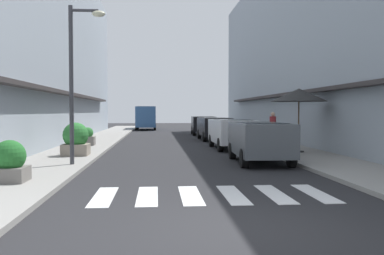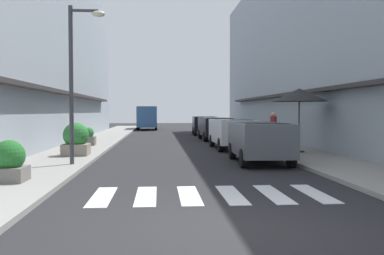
{
  "view_description": "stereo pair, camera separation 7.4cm",
  "coord_description": "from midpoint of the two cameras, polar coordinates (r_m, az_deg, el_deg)",
  "views": [
    {
      "loc": [
        -1.21,
        -6.63,
        1.87
      ],
      "look_at": [
        0.11,
        9.29,
        1.26
      ],
      "focal_mm": 39.61,
      "sensor_mm": 36.0,
      "label": 1
    },
    {
      "loc": [
        -1.14,
        -6.64,
        1.87
      ],
      "look_at": [
        0.11,
        9.29,
        1.26
      ],
      "focal_mm": 39.61,
      "sensor_mm": 36.0,
      "label": 2
    }
  ],
  "objects": [
    {
      "name": "pedestrian_walking_near",
      "position": [
        22.59,
        10.73,
        0.0
      ],
      "size": [
        0.34,
        0.34,
        1.71
      ],
      "rotation": [
        0.0,
        0.0,
        2.49
      ],
      "color": "#282B33",
      "rests_on": "sidewalk_right"
    },
    {
      "name": "parked_car_near",
      "position": [
        15.41,
        8.98,
        -1.36
      ],
      "size": [
        1.91,
        4.01,
        1.47
      ],
      "color": "#4C5156",
      "rests_on": "ground_plane"
    },
    {
      "name": "parked_car_mid",
      "position": [
        21.06,
        5.25,
        -0.39
      ],
      "size": [
        1.86,
        4.36,
        1.47
      ],
      "color": "silver",
      "rests_on": "ground_plane"
    },
    {
      "name": "sidewalk_left",
      "position": [
        23.31,
        -13.8,
        -2.32
      ],
      "size": [
        2.64,
        57.08,
        0.12
      ],
      "primitive_type": "cube",
      "color": "gray",
      "rests_on": "ground_plane"
    },
    {
      "name": "crosswalk",
      "position": [
        9.54,
        2.45,
        -9.06
      ],
      "size": [
        5.2,
        2.2,
        0.01
      ],
      "color": "silver",
      "rests_on": "ground_plane"
    },
    {
      "name": "planter_corner",
      "position": [
        11.47,
        -23.52,
        -4.28
      ],
      "size": [
        0.82,
        0.82,
        1.04
      ],
      "color": "slate",
      "rests_on": "sidewalk_left"
    },
    {
      "name": "parked_car_distant",
      "position": [
        33.82,
        1.46,
        0.58
      ],
      "size": [
        1.94,
        4.09,
        1.47
      ],
      "color": "black",
      "rests_on": "ground_plane"
    },
    {
      "name": "delivery_van",
      "position": [
        43.3,
        -6.27,
        1.56
      ],
      "size": [
        2.05,
        5.42,
        2.37
      ],
      "color": "#33598C",
      "rests_on": "ground_plane"
    },
    {
      "name": "ground_plane",
      "position": [
        23.05,
        -1.81,
        -2.46
      ],
      "size": [
        89.7,
        89.7,
        0.0
      ],
      "primitive_type": "plane",
      "color": "#232326"
    },
    {
      "name": "street_lamp",
      "position": [
        14.53,
        -15.35,
        7.81
      ],
      "size": [
        1.19,
        0.28,
        5.2
      ],
      "color": "#38383D",
      "rests_on": "sidewalk_left"
    },
    {
      "name": "sidewalk_right",
      "position": [
        23.79,
        9.94,
        -2.2
      ],
      "size": [
        2.64,
        57.08,
        0.12
      ],
      "primitive_type": "cube",
      "color": "gray",
      "rests_on": "ground_plane"
    },
    {
      "name": "cafe_umbrella",
      "position": [
        18.69,
        14.08,
        4.23
      ],
      "size": [
        2.39,
        2.39,
        2.72
      ],
      "color": "#262626",
      "rests_on": "sidewalk_right"
    },
    {
      "name": "planter_midblock",
      "position": [
        17.44,
        -15.51,
        -1.58
      ],
      "size": [
        1.01,
        1.01,
        1.31
      ],
      "color": "gray",
      "rests_on": "sidewalk_left"
    },
    {
      "name": "parked_car_far",
      "position": [
        27.47,
        2.9,
        0.21
      ],
      "size": [
        1.87,
        4.28,
        1.47
      ],
      "color": "black",
      "rests_on": "ground_plane"
    },
    {
      "name": "planter_far",
      "position": [
        22.44,
        -13.95,
        -1.28
      ],
      "size": [
        0.7,
        0.7,
        0.93
      ],
      "color": "slate",
      "rests_on": "sidewalk_left"
    },
    {
      "name": "building_row_right",
      "position": [
        26.23,
        17.67,
        10.86
      ],
      "size": [
        5.5,
        38.7,
        11.75
      ],
      "color": "#939EA8",
      "rests_on": "ground_plane"
    },
    {
      "name": "building_row_left",
      "position": [
        25.43,
        -22.23,
        10.97
      ],
      "size": [
        5.5,
        38.7,
        11.65
      ],
      "color": "#939EA8",
      "rests_on": "ground_plane"
    }
  ]
}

